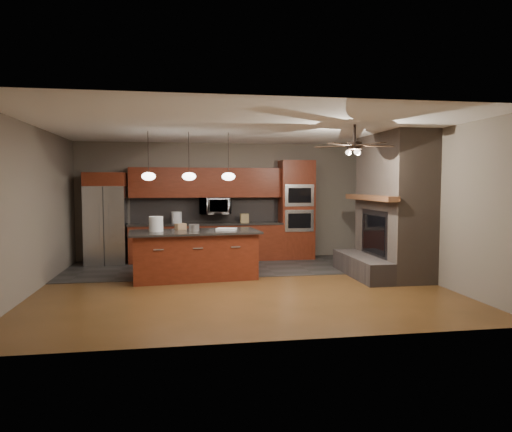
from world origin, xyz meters
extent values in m
plane|color=brown|center=(0.00, 0.00, 0.00)|extent=(7.00, 7.00, 0.00)
cube|color=white|center=(0.00, 0.00, 2.80)|extent=(7.00, 6.00, 0.02)
cube|color=#6C5F56|center=(0.00, 3.00, 1.40)|extent=(7.00, 0.02, 2.80)
cube|color=#6C5F56|center=(3.50, 0.00, 1.40)|extent=(0.02, 6.00, 2.80)
cube|color=#6C5F56|center=(-3.50, 0.00, 1.40)|extent=(0.02, 6.00, 2.80)
cube|color=#2E2B29|center=(0.00, 1.80, 0.01)|extent=(7.00, 2.40, 0.01)
cube|color=brown|center=(3.10, 0.40, 1.40)|extent=(0.80, 2.00, 2.80)
cube|color=#504541|center=(2.45, 0.40, 0.20)|extent=(0.50, 2.00, 0.40)
cube|color=#2D2D30|center=(2.72, 0.40, 0.83)|extent=(0.05, 1.20, 0.95)
cube|color=black|center=(2.70, 0.40, 0.83)|extent=(0.02, 1.00, 0.75)
cube|color=brown|center=(2.60, 0.40, 1.55)|extent=(0.22, 2.10, 0.10)
cube|color=maroon|center=(-0.48, 2.70, 0.43)|extent=(3.55, 0.60, 0.86)
cube|color=black|center=(-0.48, 2.70, 0.88)|extent=(3.59, 0.64, 0.04)
cube|color=black|center=(-0.48, 2.98, 1.20)|extent=(3.55, 0.03, 0.60)
cube|color=maroon|center=(-0.48, 2.83, 1.85)|extent=(3.55, 0.35, 0.70)
cube|color=maroon|center=(1.70, 2.70, 1.19)|extent=(0.80, 0.60, 2.38)
cube|color=silver|center=(1.70, 2.40, 0.95)|extent=(0.70, 0.03, 0.52)
cube|color=black|center=(1.70, 2.38, 0.95)|extent=(0.55, 0.02, 0.35)
cube|color=silver|center=(1.70, 2.40, 1.55)|extent=(0.70, 0.03, 0.52)
cube|color=black|center=(1.70, 2.38, 1.55)|extent=(0.55, 0.02, 0.35)
imported|color=silver|center=(-0.27, 2.75, 1.30)|extent=(0.73, 0.41, 0.50)
cube|color=silver|center=(-2.74, 2.62, 0.89)|extent=(0.89, 0.72, 1.77)
cube|color=#2D2D30|center=(-2.74, 2.26, 0.89)|extent=(0.02, 0.02, 1.75)
cube|color=silver|center=(-2.84, 2.25, 0.94)|extent=(0.03, 0.03, 0.89)
cube|color=silver|center=(-2.64, 2.25, 0.94)|extent=(0.03, 0.03, 0.89)
cube|color=maroon|center=(-2.74, 2.62, 1.92)|extent=(0.89, 0.72, 0.30)
cube|color=maroon|center=(-0.81, 0.72, 0.44)|extent=(2.37, 1.17, 0.88)
cube|color=black|center=(-0.81, 0.72, 0.90)|extent=(2.54, 1.33, 0.04)
cylinder|color=silver|center=(-1.53, 0.70, 1.06)|extent=(0.32, 0.32, 0.29)
cylinder|color=#ADAEB2|center=(-0.82, 0.67, 0.99)|extent=(0.23, 0.23, 0.13)
cube|color=silver|center=(-0.19, 0.76, 0.94)|extent=(0.44, 0.36, 0.04)
cube|color=#8D6B48|center=(-1.07, 0.97, 0.98)|extent=(0.24, 0.22, 0.12)
cylinder|color=silver|center=(-1.17, 2.70, 1.04)|extent=(0.27, 0.27, 0.27)
cube|color=#967D4D|center=(0.42, 2.65, 1.01)|extent=(0.20, 0.16, 0.21)
cylinder|color=black|center=(-1.65, 0.70, 2.41)|extent=(0.01, 0.01, 0.78)
ellipsoid|color=white|center=(-1.65, 0.70, 1.96)|extent=(0.26, 0.26, 0.16)
cylinder|color=black|center=(-0.90, 0.70, 2.41)|extent=(0.01, 0.01, 0.78)
ellipsoid|color=white|center=(-0.90, 0.70, 1.96)|extent=(0.26, 0.26, 0.16)
cylinder|color=black|center=(-0.15, 0.70, 2.41)|extent=(0.01, 0.01, 0.78)
ellipsoid|color=white|center=(-0.15, 0.70, 1.96)|extent=(0.26, 0.26, 0.16)
cylinder|color=black|center=(1.80, -0.80, 2.65)|extent=(0.04, 0.04, 0.30)
cylinder|color=black|center=(1.80, -0.80, 2.45)|extent=(0.24, 0.24, 0.12)
cube|color=black|center=(2.18, -0.80, 2.45)|extent=(0.60, 0.12, 0.01)
cube|color=black|center=(1.92, -0.44, 2.45)|extent=(0.30, 0.61, 0.01)
cube|color=black|center=(1.49, -0.58, 2.45)|extent=(0.56, 0.45, 0.01)
cube|color=black|center=(1.49, -1.02, 2.45)|extent=(0.56, 0.45, 0.01)
cube|color=black|center=(1.92, -1.16, 2.45)|extent=(0.30, 0.61, 0.01)
camera|label=1|loc=(-1.03, -8.06, 1.81)|focal=32.00mm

